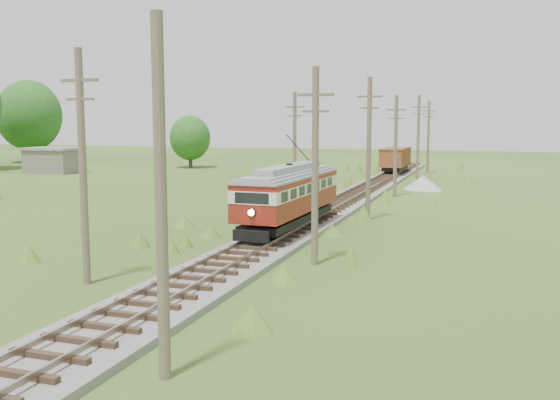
% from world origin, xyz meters
% --- Properties ---
extents(railbed_main, '(3.60, 96.00, 0.57)m').
position_xyz_m(railbed_main, '(0.00, 34.00, 0.19)').
color(railbed_main, '#605B54').
rests_on(railbed_main, ground).
extents(streetcar, '(2.84, 11.04, 5.01)m').
position_xyz_m(streetcar, '(-0.00, 24.63, 2.39)').
color(streetcar, black).
rests_on(streetcar, ground).
extents(gondola, '(2.65, 7.93, 2.63)m').
position_xyz_m(gondola, '(0.00, 65.00, 1.98)').
color(gondola, black).
rests_on(gondola, ground).
extents(gravel_pile, '(3.59, 3.81, 1.31)m').
position_xyz_m(gravel_pile, '(4.80, 50.36, 0.61)').
color(gravel_pile, gray).
rests_on(gravel_pile, ground).
extents(utility_pole_r_1, '(0.30, 0.30, 8.80)m').
position_xyz_m(utility_pole_r_1, '(3.10, 5.00, 4.40)').
color(utility_pole_r_1, brown).
rests_on(utility_pole_r_1, ground).
extents(utility_pole_r_2, '(1.60, 0.30, 8.60)m').
position_xyz_m(utility_pole_r_2, '(3.30, 18.00, 4.42)').
color(utility_pole_r_2, brown).
rests_on(utility_pole_r_2, ground).
extents(utility_pole_r_3, '(1.60, 0.30, 9.00)m').
position_xyz_m(utility_pole_r_3, '(3.20, 31.00, 4.63)').
color(utility_pole_r_3, brown).
rests_on(utility_pole_r_3, ground).
extents(utility_pole_r_4, '(1.60, 0.30, 8.40)m').
position_xyz_m(utility_pole_r_4, '(3.00, 44.00, 4.32)').
color(utility_pole_r_4, brown).
rests_on(utility_pole_r_4, ground).
extents(utility_pole_r_5, '(1.60, 0.30, 8.90)m').
position_xyz_m(utility_pole_r_5, '(3.40, 57.00, 4.58)').
color(utility_pole_r_5, brown).
rests_on(utility_pole_r_5, ground).
extents(utility_pole_r_6, '(1.60, 0.30, 8.70)m').
position_xyz_m(utility_pole_r_6, '(3.20, 70.00, 4.47)').
color(utility_pole_r_6, brown).
rests_on(utility_pole_r_6, ground).
extents(utility_pole_l_a, '(1.60, 0.30, 9.00)m').
position_xyz_m(utility_pole_l_a, '(-4.20, 12.00, 4.63)').
color(utility_pole_l_a, brown).
rests_on(utility_pole_l_a, ground).
extents(utility_pole_l_b, '(1.60, 0.30, 8.60)m').
position_xyz_m(utility_pole_l_b, '(-4.50, 40.00, 4.42)').
color(utility_pole_l_b, brown).
rests_on(utility_pole_l_b, ground).
extents(tree_left_5, '(9.66, 9.66, 12.44)m').
position_xyz_m(tree_left_5, '(-56.00, 70.00, 7.12)').
color(tree_left_5, '#38281C').
rests_on(tree_left_5, ground).
extents(tree_mid_a, '(5.46, 5.46, 7.03)m').
position_xyz_m(tree_mid_a, '(-28.00, 68.00, 4.02)').
color(tree_mid_a, '#38281C').
rests_on(tree_mid_a, ground).
extents(shed, '(6.40, 4.40, 3.10)m').
position_xyz_m(shed, '(-40.00, 55.00, 1.57)').
color(shed, slate).
rests_on(shed, ground).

